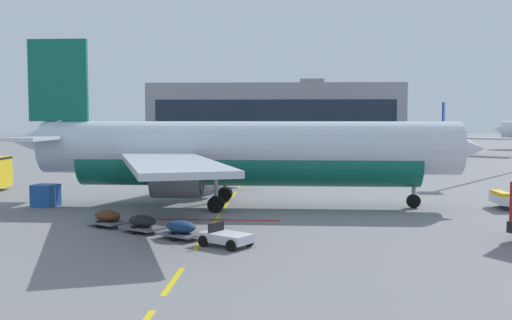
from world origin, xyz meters
TOP-DOWN VIEW (x-y plane):
  - ground at (40.00, 40.00)m, footprint 400.00×400.00m
  - apron_paint_markings at (18.00, 37.59)m, footprint 8.00×94.64m
  - airliner_foreground at (19.06, 27.90)m, footprint 34.69×34.63m
  - airliner_far_center at (48.65, 89.34)m, footprint 25.30×26.29m
  - baggage_train at (15.62, 16.88)m, footprint 10.46×7.65m
  - uld_cargo_container at (4.86, 27.21)m, footprint 1.91×1.88m
  - terminal_satellite at (19.61, 138.05)m, footprint 61.68×27.00m

SIDE VIEW (x-z plane):
  - ground at x=40.00m, z-range 0.00..0.00m
  - apron_paint_markings at x=18.00m, z-range 0.00..0.01m
  - baggage_train at x=15.62m, z-range -0.04..1.10m
  - uld_cargo_container at x=4.86m, z-range 0.00..1.60m
  - airliner_far_center at x=48.65m, z-range -1.66..7.78m
  - airliner_foreground at x=19.06m, z-range -2.15..10.05m
  - terminal_satellite at x=19.61m, z-range -0.78..15.64m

